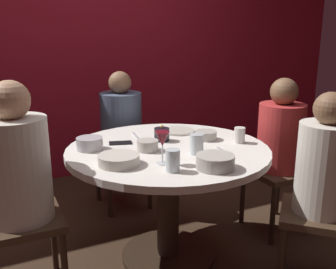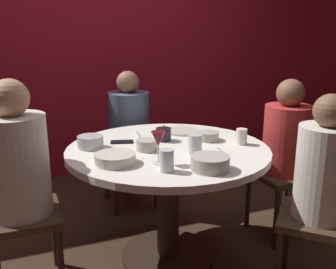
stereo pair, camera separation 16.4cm
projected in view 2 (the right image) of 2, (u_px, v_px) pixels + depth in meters
name	position (u px, v px, depth m)	size (l,w,h in m)	color
ground_plane	(168.00, 256.00, 2.52)	(8.00, 8.00, 0.00)	#382619
back_wall	(102.00, 44.00, 3.78)	(6.00, 0.10, 2.60)	maroon
dining_table	(168.00, 174.00, 2.37)	(1.22, 1.22, 0.75)	silver
seated_diner_left	(17.00, 166.00, 2.02)	(0.40, 0.40, 1.20)	#3F2D1E
seated_diner_back	(129.00, 124.00, 3.12)	(0.40, 0.40, 1.12)	#3F2D1E
seated_diner_right	(287.00, 141.00, 2.64)	(0.40, 0.40, 1.12)	#3F2D1E
seated_diner_front_right	(323.00, 176.00, 1.99)	(0.57, 0.57, 1.13)	#3F2D1E
candle_holder	(163.00, 134.00, 2.45)	(0.10, 0.10, 0.10)	black
wine_glass	(158.00, 140.00, 2.00)	(0.08, 0.08, 0.18)	silver
dinner_plate	(182.00, 131.00, 2.66)	(0.23, 0.23, 0.01)	beige
cell_phone	(122.00, 142.00, 2.42)	(0.07, 0.14, 0.01)	black
bowl_serving_large	(90.00, 142.00, 2.30)	(0.15, 0.15, 0.07)	#B7B7BC
bowl_salad_center	(208.00, 136.00, 2.46)	(0.14, 0.14, 0.06)	#B2ADA3
bowl_small_white	(115.00, 159.00, 2.03)	(0.22, 0.22, 0.05)	beige
bowl_sauce_side	(210.00, 163.00, 1.94)	(0.20, 0.20, 0.07)	#B2ADA3
bowl_rice_portion	(147.00, 145.00, 2.26)	(0.13, 0.13, 0.06)	#B2ADA3
cup_near_candle	(167.00, 160.00, 1.91)	(0.07, 0.07, 0.11)	silver
cup_by_left_diner	(242.00, 137.00, 2.37)	(0.07, 0.07, 0.10)	silver
cup_by_right_diner	(195.00, 145.00, 2.17)	(0.08, 0.08, 0.12)	silver
fork_near_plate	(223.00, 153.00, 2.21)	(0.02, 0.18, 0.01)	#B7B7BC
knife_near_plate	(139.00, 135.00, 2.58)	(0.02, 0.18, 0.01)	#B7B7BC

